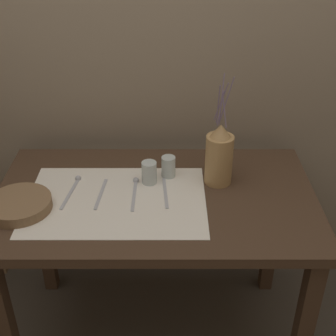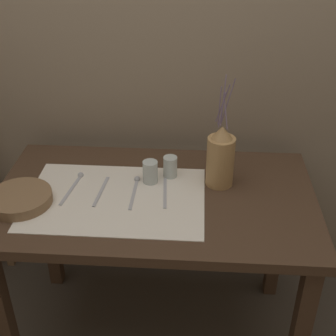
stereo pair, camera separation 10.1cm
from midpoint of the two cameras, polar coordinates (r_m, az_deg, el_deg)
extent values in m
plane|color=#473F35|center=(2.31, 0.00, -19.30)|extent=(12.00, 12.00, 0.00)
cube|color=gray|center=(2.01, 0.93, 14.47)|extent=(7.00, 0.06, 2.40)
cube|color=#422D1E|center=(1.79, 0.00, -3.80)|extent=(1.22, 0.71, 0.04)
cube|color=#422D1E|center=(1.95, -17.85, -17.45)|extent=(0.06, 0.06, 0.74)
cube|color=#422D1E|center=(2.35, -13.12, -6.74)|extent=(0.06, 0.06, 0.74)
cube|color=#422D1E|center=(2.30, 14.46, -7.87)|extent=(0.06, 0.06, 0.74)
cube|color=silver|center=(1.76, -4.76, -3.73)|extent=(0.66, 0.45, 0.00)
cylinder|color=#A87F4C|center=(1.80, 8.00, 0.76)|extent=(0.11, 0.11, 0.20)
cone|color=#A87F4C|center=(1.74, 8.30, 4.29)|extent=(0.08, 0.08, 0.05)
cylinder|color=slate|center=(1.70, 8.48, 8.06)|extent=(0.01, 0.01, 0.19)
cylinder|color=slate|center=(1.69, 8.31, 6.98)|extent=(0.02, 0.01, 0.14)
cylinder|color=slate|center=(1.68, 9.03, 7.86)|extent=(0.04, 0.04, 0.19)
cylinder|color=slate|center=(1.69, 8.04, 7.47)|extent=(0.01, 0.04, 0.16)
cylinder|color=slate|center=(1.71, 8.40, 7.76)|extent=(0.04, 0.04, 0.16)
cylinder|color=slate|center=(1.69, 8.76, 6.80)|extent=(0.02, 0.03, 0.13)
cylinder|color=brown|center=(1.79, -16.05, -3.68)|extent=(0.23, 0.23, 0.04)
cylinder|color=#B7C1BC|center=(1.82, -0.59, -0.50)|extent=(0.06, 0.06, 0.09)
cylinder|color=#B7C1BC|center=(1.86, 1.83, 0.13)|extent=(0.06, 0.06, 0.09)
cube|color=#A8A8AD|center=(1.82, -10.18, -2.61)|extent=(0.04, 0.20, 0.00)
sphere|color=#A8A8AD|center=(1.90, -9.10, -0.89)|extent=(0.02, 0.02, 0.02)
cube|color=#A8A8AD|center=(1.80, -6.54, -2.78)|extent=(0.03, 0.20, 0.00)
cube|color=#A8A8AD|center=(1.77, -2.57, -3.22)|extent=(0.01, 0.20, 0.00)
sphere|color=#A8A8AD|center=(1.85, -2.21, -1.39)|extent=(0.02, 0.02, 0.02)
cube|color=#A8A8AD|center=(1.78, 1.27, -3.05)|extent=(0.03, 0.20, 0.00)
camera|label=1|loc=(0.05, -88.30, 1.04)|focal=50.00mm
camera|label=2|loc=(0.05, 91.70, -1.04)|focal=50.00mm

